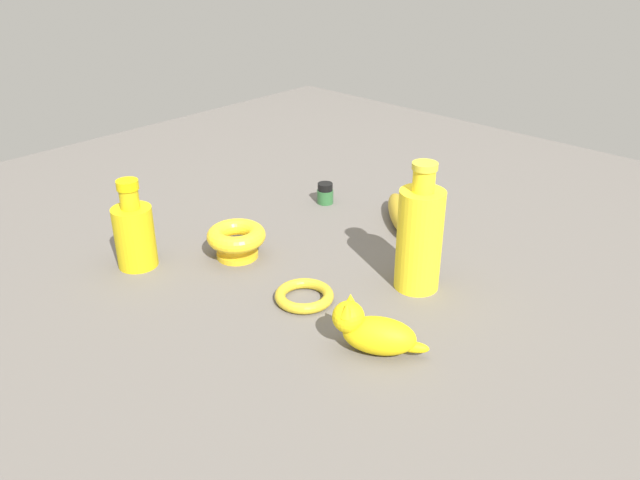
{
  "coord_description": "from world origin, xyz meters",
  "views": [
    {
      "loc": [
        -0.71,
        0.75,
        0.58
      ],
      "look_at": [
        0.0,
        0.0,
        0.06
      ],
      "focal_mm": 36.25,
      "sensor_mm": 36.0,
      "label": 1
    }
  ],
  "objects": [
    {
      "name": "ground",
      "position": [
        0.0,
        0.0,
        0.0
      ],
      "size": [
        2.0,
        2.0,
        0.0
      ],
      "primitive_type": "plane",
      "color": "#5B5651"
    },
    {
      "name": "cat_figurine",
      "position": [
        -0.23,
        0.13,
        0.04
      ],
      "size": [
        0.13,
        0.1,
        0.09
      ],
      "color": "yellow",
      "rests_on": "ground"
    },
    {
      "name": "bowl",
      "position": [
        0.15,
        0.07,
        0.04
      ],
      "size": [
        0.11,
        0.11,
        0.06
      ],
      "color": "gold",
      "rests_on": "ground"
    },
    {
      "name": "bottle_short",
      "position": [
        0.25,
        0.22,
        0.07
      ],
      "size": [
        0.07,
        0.07,
        0.17
      ],
      "color": "gold",
      "rests_on": "ground"
    },
    {
      "name": "banana",
      "position": [
        0.01,
        -0.25,
        0.02
      ],
      "size": [
        0.17,
        0.17,
        0.05
      ],
      "primitive_type": "ellipsoid",
      "rotation": [
        0.0,
        0.0,
        2.37
      ],
      "color": "#B28F1F",
      "rests_on": "ground"
    },
    {
      "name": "nail_polish_jar",
      "position": [
        0.2,
        -0.23,
        0.02
      ],
      "size": [
        0.04,
        0.04,
        0.05
      ],
      "color": "#2A5D30",
      "rests_on": "ground"
    },
    {
      "name": "bottle_tall",
      "position": [
        -0.16,
        -0.07,
        0.1
      ],
      "size": [
        0.08,
        0.08,
        0.23
      ],
      "color": "yellow",
      "rests_on": "ground"
    },
    {
      "name": "bangle",
      "position": [
        -0.06,
        0.1,
        0.01
      ],
      "size": [
        0.1,
        0.1,
        0.02
      ],
      "primitive_type": "torus",
      "color": "gold",
      "rests_on": "ground"
    }
  ]
}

